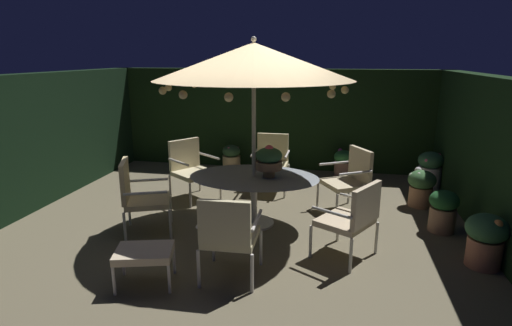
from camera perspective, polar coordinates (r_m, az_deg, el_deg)
ground_plane at (r=5.73m, az=-2.86°, el=-9.27°), size 6.95×7.07×0.02m
hedge_backdrop_rear at (r=8.65m, az=2.49°, el=6.14°), size 6.95×0.30×2.06m
hedge_backdrop_left at (r=6.98m, az=-30.53°, el=2.02°), size 0.30×7.07×2.06m
hedge_backdrop_right at (r=5.62m, az=32.05°, el=-0.84°), size 0.30×7.07×2.06m
patio_dining_table at (r=5.69m, az=-0.29°, el=-2.91°), size 1.81×1.30×0.71m
patio_umbrella at (r=5.43m, az=-0.32°, el=13.91°), size 2.61×2.61×2.56m
centerpiece_planter at (r=5.55m, az=1.83°, el=0.52°), size 0.36×0.36×0.45m
patio_chair_north at (r=6.88m, az=-9.07°, el=-0.43°), size 0.87×0.87×0.97m
patio_chair_northeast at (r=5.64m, az=-16.00°, el=-4.08°), size 0.78×0.77×1.01m
patio_chair_east at (r=4.30m, az=-3.83°, el=-9.63°), size 0.61×0.63×0.96m
patio_chair_southeast at (r=4.88m, az=13.33°, el=-7.13°), size 0.80×0.83×0.93m
patio_chair_south at (r=6.36m, az=12.99°, el=-1.84°), size 0.82×0.82×0.97m
patio_chair_southwest at (r=7.16m, az=2.15°, el=0.63°), size 0.61×0.58×0.99m
ottoman_footrest at (r=4.47m, az=-15.28°, el=-12.09°), size 0.67×0.56×0.39m
potted_plant_right_far at (r=8.22m, az=12.05°, el=0.01°), size 0.38×0.38×0.53m
potted_plant_front_corner at (r=6.95m, az=22.00°, el=-3.04°), size 0.42×0.43×0.60m
potted_plant_back_center at (r=5.32m, az=29.33°, el=-9.08°), size 0.45×0.45×0.62m
potted_plant_back_left at (r=6.10m, az=24.57°, el=-5.92°), size 0.38×0.38×0.58m
potted_plant_back_right at (r=8.01m, az=23.04°, el=-0.71°), size 0.44×0.44×0.66m
potted_plant_left_far at (r=8.47m, az=-3.44°, el=0.73°), size 0.37×0.37×0.54m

